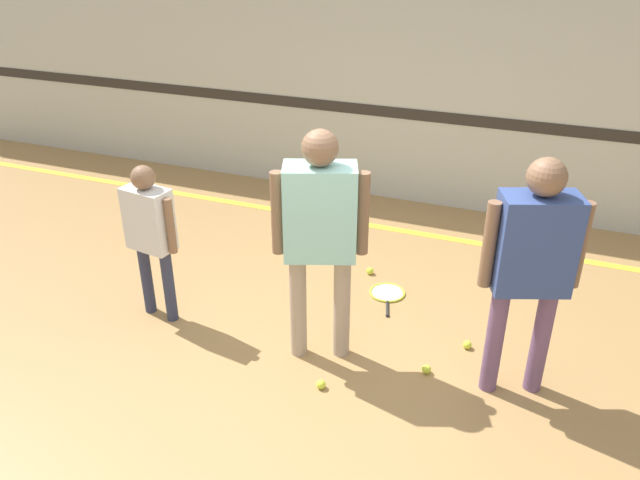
# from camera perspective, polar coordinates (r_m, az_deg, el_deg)

# --- Properties ---
(ground_plane) EXTENTS (16.00, 16.00, 0.00)m
(ground_plane) POSITION_cam_1_polar(r_m,az_deg,el_deg) (4.61, 0.53, -12.28)
(ground_plane) COLOR #A87F4C
(wall_back) EXTENTS (16.00, 0.07, 3.20)m
(wall_back) POSITION_cam_1_polar(r_m,az_deg,el_deg) (6.87, 10.82, 15.67)
(wall_back) COLOR beige
(wall_back) RESTS_ON ground_plane
(floor_stripe) EXTENTS (14.40, 0.10, 0.01)m
(floor_stripe) POSITION_cam_1_polar(r_m,az_deg,el_deg) (6.61, 8.18, 0.75)
(floor_stripe) COLOR yellow
(floor_stripe) RESTS_ON ground_plane
(person_instructor) EXTENTS (0.63, 0.42, 1.75)m
(person_instructor) POSITION_cam_1_polar(r_m,az_deg,el_deg) (4.24, 0.00, 1.44)
(person_instructor) COLOR tan
(person_instructor) RESTS_ON ground_plane
(person_student_left) EXTENTS (0.50, 0.26, 1.32)m
(person_student_left) POSITION_cam_1_polar(r_m,az_deg,el_deg) (4.99, -15.29, 1.16)
(person_student_left) COLOR #2D334C
(person_student_left) RESTS_ON ground_plane
(person_student_right) EXTENTS (0.61, 0.41, 1.71)m
(person_student_right) POSITION_cam_1_polar(r_m,az_deg,el_deg) (4.13, 18.86, -1.41)
(person_student_right) COLOR #6B4C70
(person_student_right) RESTS_ON ground_plane
(racket_spare_on_floor) EXTENTS (0.39, 0.56, 0.03)m
(racket_spare_on_floor) POSITION_cam_1_polar(r_m,az_deg,el_deg) (5.51, 6.18, -4.89)
(racket_spare_on_floor) COLOR #C6D838
(racket_spare_on_floor) RESTS_ON ground_plane
(tennis_ball_near_instructor) EXTENTS (0.07, 0.07, 0.07)m
(tennis_ball_near_instructor) POSITION_cam_1_polar(r_m,az_deg,el_deg) (4.48, 0.09, -13.06)
(tennis_ball_near_instructor) COLOR #CCE038
(tennis_ball_near_instructor) RESTS_ON ground_plane
(tennis_ball_by_spare_racket) EXTENTS (0.07, 0.07, 0.07)m
(tennis_ball_by_spare_racket) POSITION_cam_1_polar(r_m,az_deg,el_deg) (5.79, 4.59, -2.83)
(tennis_ball_by_spare_racket) COLOR #CCE038
(tennis_ball_by_spare_racket) RESTS_ON ground_plane
(tennis_ball_stray_left) EXTENTS (0.07, 0.07, 0.07)m
(tennis_ball_stray_left) POSITION_cam_1_polar(r_m,az_deg,el_deg) (4.67, 9.71, -11.58)
(tennis_ball_stray_left) COLOR #CCE038
(tennis_ball_stray_left) RESTS_ON ground_plane
(tennis_ball_stray_right) EXTENTS (0.07, 0.07, 0.07)m
(tennis_ball_stray_right) POSITION_cam_1_polar(r_m,az_deg,el_deg) (4.97, 13.32, -9.30)
(tennis_ball_stray_right) COLOR #CCE038
(tennis_ball_stray_right) RESTS_ON ground_plane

